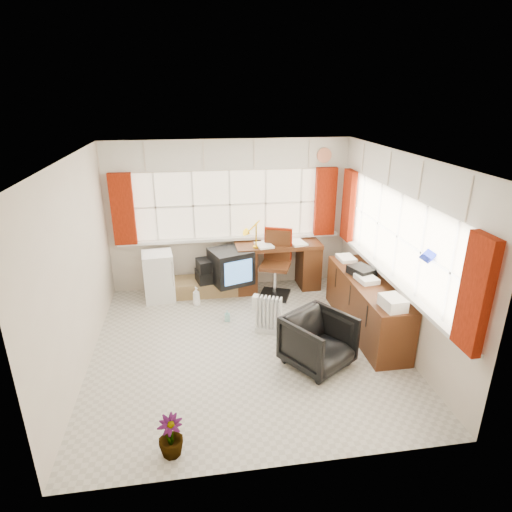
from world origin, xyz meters
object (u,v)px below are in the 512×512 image
at_px(tv_bench, 201,286).
at_px(crt_tv, 231,266).
at_px(mini_fridge, 159,276).
at_px(office_chair, 318,341).
at_px(radiator, 269,318).
at_px(credenza, 366,304).
at_px(task_chair, 277,260).
at_px(desk, 277,262).
at_px(desk_lamp, 256,229).

xyz_separation_m(tv_bench, crt_tv, (0.50, -0.17, 0.40)).
bearing_deg(mini_fridge, tv_bench, 8.98).
distance_m(office_chair, radiator, 0.98).
bearing_deg(mini_fridge, credenza, -25.68).
distance_m(radiator, mini_fridge, 2.05).
bearing_deg(crt_tv, mini_fridge, 176.78).
bearing_deg(tv_bench, office_chair, -58.76).
relative_size(task_chair, radiator, 2.04).
bearing_deg(radiator, desk, 74.68).
distance_m(credenza, crt_tv, 2.23).
xyz_separation_m(radiator, mini_fridge, (-1.57, 1.30, 0.18)).
relative_size(radiator, tv_bench, 0.39).
xyz_separation_m(tv_bench, mini_fridge, (-0.66, -0.10, 0.27)).
bearing_deg(crt_tv, office_chair, -67.48).
bearing_deg(mini_fridge, crt_tv, -3.22).
bearing_deg(radiator, credenza, -4.92).
xyz_separation_m(radiator, credenza, (1.37, -0.12, 0.17)).
bearing_deg(radiator, desk_lamp, 89.38).
height_order(tv_bench, mini_fridge, mini_fridge).
bearing_deg(mini_fridge, radiator, -39.49).
bearing_deg(credenza, task_chair, 127.29).
relative_size(desk_lamp, mini_fridge, 0.57).
height_order(task_chair, credenza, task_chair).
xyz_separation_m(desk, desk_lamp, (-0.39, -0.22, 0.68)).
distance_m(desk_lamp, credenza, 2.07).
bearing_deg(radiator, office_chair, -61.77).
relative_size(office_chair, mini_fridge, 0.93).
height_order(desk_lamp, crt_tv, desk_lamp).
xyz_separation_m(desk_lamp, office_chair, (0.45, -2.11, -0.80)).
bearing_deg(desk_lamp, task_chair, -6.43).
height_order(desk, tv_bench, desk).
bearing_deg(tv_bench, radiator, -57.01).
bearing_deg(desk_lamp, crt_tv, -176.34).
xyz_separation_m(office_chair, crt_tv, (-0.86, 2.09, 0.19)).
bearing_deg(desk, crt_tv, -162.84).
bearing_deg(mini_fridge, office_chair, -46.63).
xyz_separation_m(desk_lamp, crt_tv, (-0.42, -0.03, -0.61)).
distance_m(desk, desk_lamp, 0.82).
bearing_deg(task_chair, mini_fridge, 177.71).
height_order(credenza, tv_bench, credenza).
distance_m(radiator, credenza, 1.38).
height_order(tv_bench, crt_tv, crt_tv).
height_order(office_chair, tv_bench, office_chair).
bearing_deg(task_chair, radiator, -106.01).
xyz_separation_m(office_chair, mini_fridge, (-2.03, 2.15, 0.06)).
distance_m(office_chair, crt_tv, 2.27).
xyz_separation_m(desk_lamp, credenza, (1.36, -1.38, -0.75)).
relative_size(credenza, mini_fridge, 2.51).
height_order(desk, crt_tv, desk).
bearing_deg(crt_tv, credenza, -37.24).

